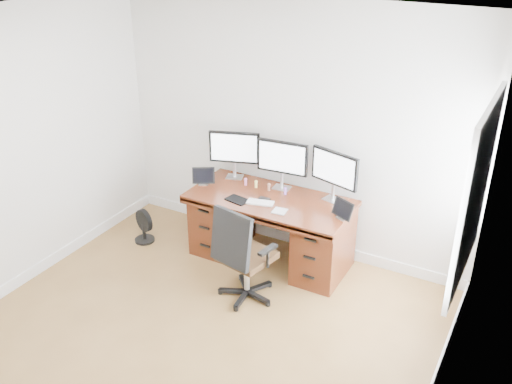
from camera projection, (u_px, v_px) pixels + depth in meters
The scene contains 19 objects.
ground at pixel (170, 363), 4.76m from camera, with size 4.50×4.50×0.00m, color brown.
back_wall at pixel (291, 130), 5.94m from camera, with size 4.00×0.10×2.70m, color white.
right_wall at pixel (438, 293), 3.39m from camera, with size 0.10×4.50×2.70m.
desk at pixel (271, 226), 6.03m from camera, with size 1.70×0.80×0.75m.
office_chair at pixel (243, 269), 5.43m from camera, with size 0.63×0.63×1.00m.
floor_fan at pixel (143, 226), 6.45m from camera, with size 0.27×0.23×0.39m.
monitor_left at pixel (234, 149), 6.16m from camera, with size 0.53×0.21×0.53m.
monitor_center at pixel (282, 159), 5.91m from camera, with size 0.55×0.15×0.53m.
monitor_right at pixel (335, 170), 5.66m from camera, with size 0.54×0.19×0.53m.
tablet_left at pixel (203, 177), 6.11m from camera, with size 0.24×0.18×0.19m.
tablet_right at pixel (342, 211), 5.43m from camera, with size 0.25×0.16×0.19m.
keyboard at pixel (260, 203), 5.74m from camera, with size 0.27×0.12×0.01m, color white.
trackpad at pixel (280, 211), 5.59m from camera, with size 0.13×0.13×0.01m, color #B7B9BE.
drawing_tablet at pixel (237, 200), 5.80m from camera, with size 0.24×0.15×0.01m, color black.
phone at pixel (264, 199), 5.83m from camera, with size 0.12×0.06×0.01m, color black.
figurine_pink at pixel (246, 181), 6.11m from camera, with size 0.03×0.03×0.09m.
figurine_yellow at pixel (256, 184), 6.05m from camera, with size 0.03×0.03×0.09m.
figurine_brown at pixel (269, 187), 5.99m from camera, with size 0.03×0.03×0.09m.
figurine_purple at pixel (285, 190), 5.90m from camera, with size 0.03×0.03×0.09m.
Camera 1 is at (2.38, -2.85, 3.39)m, focal length 40.00 mm.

